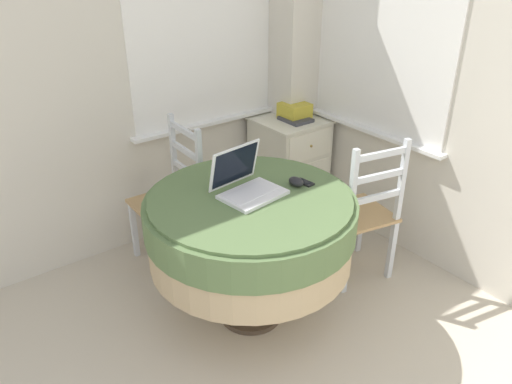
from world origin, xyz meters
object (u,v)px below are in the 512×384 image
Objects in this scene: laptop at (246,184)px; storage_box at (295,111)px; cell_phone at (305,182)px; book_on_cabinet at (296,119)px; round_dining_table at (250,225)px; dining_chair_near_right_window at (361,214)px; computer_mouse at (296,182)px; dining_chair_near_back_window at (172,199)px; corner_cabinet at (289,165)px.

laptop reaches higher than storage_box.
cell_phone is 0.50× the size of book_on_cabinet.
dining_chair_near_right_window reaches higher than round_dining_table.
cell_phone is at bearing -4.23° from computer_mouse.
storage_box is (0.71, 0.90, 0.02)m from cell_phone.
dining_chair_near_back_window is at bearing 95.27° from laptop.
dining_chair_near_back_window reaches higher than corner_cabinet.
corner_cabinet is (0.99, 0.81, -0.45)m from laptop.
laptop is 0.37× the size of dining_chair_near_right_window.
cell_phone is at bearing -128.26° from storage_box.
laptop is 3.63× the size of computer_mouse.
laptop is at bearing -140.79° from corner_cabinet.
cell_phone is 0.14× the size of corner_cabinet.
dining_chair_near_back_window is 1.20m from dining_chair_near_right_window.
storage_box reaches higher than corner_cabinet.
book_on_cabinet is (0.24, 0.89, 0.31)m from dining_chair_near_right_window.
round_dining_table is 0.79m from dining_chair_near_back_window.
round_dining_table is 1.30m from book_on_cabinet.
dining_chair_near_back_window is (-0.38, 0.83, -0.33)m from cell_phone.
cell_phone is at bearing 175.15° from dining_chair_near_right_window.
cell_phone is 0.56m from dining_chair_near_right_window.
dining_chair_near_back_window is 4.95× the size of storage_box.
computer_mouse reaches higher than cell_phone.
dining_chair_near_right_window is 1.27× the size of corner_cabinet.
laptop is 0.33m from cell_phone.
storage_box is (0.26, 0.94, 0.36)m from dining_chair_near_right_window.
dining_chair_near_right_window is (0.45, -0.04, -0.33)m from cell_phone.
dining_chair_near_back_window and dining_chair_near_right_window have the same top height.
storage_box reaches higher than round_dining_table.
dining_chair_near_right_window reaches higher than storage_box.
round_dining_table is 5.10× the size of book_on_cabinet.
corner_cabinet is at bearing 4.36° from dining_chair_near_back_window.
computer_mouse is at bearing -19.68° from laptop.
dining_chair_near_back_window is 1.27× the size of corner_cabinet.
corner_cabinet is 3.89× the size of storage_box.
dining_chair_near_right_window reaches higher than cell_phone.
cell_phone is 0.11× the size of dining_chair_near_back_window.
corner_cabinet is (0.74, 0.90, -0.42)m from computer_mouse.
round_dining_table is at bearing -140.70° from storage_box.
dining_chair_near_right_window reaches higher than corner_cabinet.
book_on_cabinet is (1.01, 0.80, 0.15)m from round_dining_table.
computer_mouse is 0.89× the size of cell_phone.
book_on_cabinet is at bearing -83.98° from corner_cabinet.
dining_chair_near_right_window is (0.83, -0.87, 0.00)m from dining_chair_near_back_window.
book_on_cabinet is at bearing 48.94° from computer_mouse.
corner_cabinet is at bearing 50.82° from computer_mouse.
corner_cabinet is at bearing 53.27° from cell_phone.
dining_chair_near_right_window is at bearing -104.81° from book_on_cabinet.
laptop is 1.61× the size of book_on_cabinet.
dining_chair_near_back_window is 1.07m from corner_cabinet.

